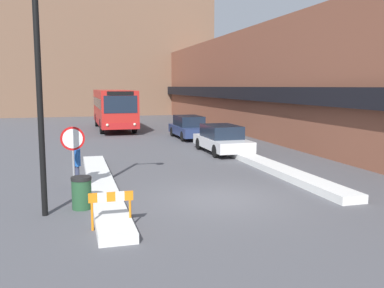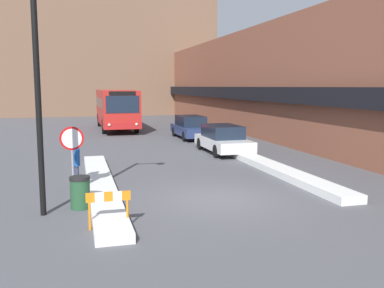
{
  "view_description": "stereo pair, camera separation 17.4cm",
  "coord_description": "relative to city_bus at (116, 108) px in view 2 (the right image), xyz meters",
  "views": [
    {
      "loc": [
        -4.52,
        -12.45,
        3.54
      ],
      "look_at": [
        0.16,
        4.1,
        1.21
      ],
      "focal_mm": 40.0,
      "sensor_mm": 36.0,
      "label": 1
    },
    {
      "loc": [
        -4.35,
        -12.5,
        3.54
      ],
      "look_at": [
        0.16,
        4.1,
        1.21
      ],
      "focal_mm": 40.0,
      "sensor_mm": 36.0,
      "label": 2
    }
  ],
  "objects": [
    {
      "name": "building_row_right",
      "position": [
        11.11,
        0.85,
        2.02
      ],
      "size": [
        5.5,
        60.0,
        7.61
      ],
      "color": "brown",
      "rests_on": "ground_plane"
    },
    {
      "name": "snow_bank_right",
      "position": [
        4.74,
        -19.83,
        -1.63
      ],
      "size": [
        0.9,
        10.23,
        0.28
      ],
      "color": "silver",
      "rests_on": "ground_plane"
    },
    {
      "name": "street_lamp",
      "position": [
        -3.9,
        -23.5,
        2.26
      ],
      "size": [
        1.46,
        0.36,
        6.52
      ],
      "color": "black",
      "rests_on": "ground_plane"
    },
    {
      "name": "pedestrian",
      "position": [
        -3.26,
        -20.53,
        -0.76
      ],
      "size": [
        0.26,
        0.54,
        1.68
      ],
      "rotation": [
        0.0,
        0.0,
        -1.45
      ],
      "color": "#333851",
      "rests_on": "ground_plane"
    },
    {
      "name": "parked_car_front",
      "position": [
        4.34,
        -14.19,
        -1.03
      ],
      "size": [
        1.92,
        4.69,
        1.48
      ],
      "color": "silver",
      "rests_on": "ground_plane"
    },
    {
      "name": "building_backdrop_far",
      "position": [
        1.14,
        20.17,
        6.31
      ],
      "size": [
        26.0,
        8.0,
        16.15
      ],
      "color": "brown",
      "rests_on": "ground_plane"
    },
    {
      "name": "ground_plane",
      "position": [
        1.14,
        -23.15,
        -1.77
      ],
      "size": [
        160.0,
        160.0,
        0.0
      ],
      "primitive_type": "plane",
      "color": "#515156"
    },
    {
      "name": "parked_car_middle",
      "position": [
        4.34,
        -7.55,
        -1.0
      ],
      "size": [
        1.85,
        4.79,
        1.54
      ],
      "color": "navy",
      "rests_on": "ground_plane"
    },
    {
      "name": "snow_bank_left",
      "position": [
        -2.46,
        -20.72,
        -1.65
      ],
      "size": [
        0.9,
        11.32,
        0.25
      ],
      "color": "silver",
      "rests_on": "ground_plane"
    },
    {
      "name": "construction_barricade",
      "position": [
        -2.51,
        -25.13,
        -1.1
      ],
      "size": [
        1.1,
        0.06,
        0.94
      ],
      "color": "orange",
      "rests_on": "ground_plane"
    },
    {
      "name": "city_bus",
      "position": [
        0.0,
        0.0,
        0.0
      ],
      "size": [
        2.72,
        10.39,
        3.23
      ],
      "color": "red",
      "rests_on": "ground_plane"
    },
    {
      "name": "trash_bin",
      "position": [
        -3.17,
        -23.11,
        -1.29
      ],
      "size": [
        0.59,
        0.59,
        0.95
      ],
      "color": "#234C2D",
      "rests_on": "ground_plane"
    },
    {
      "name": "stop_sign",
      "position": [
        -3.37,
        -21.63,
        -0.12
      ],
      "size": [
        0.76,
        0.08,
        2.27
      ],
      "color": "gray",
      "rests_on": "ground_plane"
    }
  ]
}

